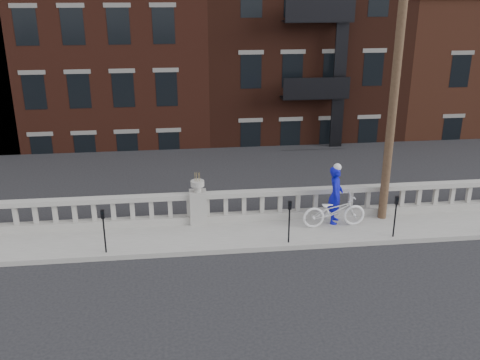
% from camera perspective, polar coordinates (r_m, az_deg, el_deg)
% --- Properties ---
extents(ground, '(120.00, 120.00, 0.00)m').
position_cam_1_polar(ground, '(14.46, -3.67, -11.56)').
color(ground, black).
rests_on(ground, ground).
extents(sidewalk, '(32.00, 2.20, 0.15)m').
position_cam_1_polar(sidewalk, '(17.05, -4.28, -6.06)').
color(sidewalk, gray).
rests_on(sidewalk, ground).
extents(balustrade, '(28.00, 0.34, 1.03)m').
position_cam_1_polar(balustrade, '(17.67, -4.49, -3.06)').
color(balustrade, gray).
rests_on(balustrade, sidewalk).
extents(planter_pedestal, '(0.55, 0.55, 1.76)m').
position_cam_1_polar(planter_pedestal, '(17.60, -4.50, -2.50)').
color(planter_pedestal, gray).
rests_on(planter_pedestal, sidewalk).
extents(lower_level, '(80.00, 44.00, 20.80)m').
position_cam_1_polar(lower_level, '(35.70, -5.11, 12.10)').
color(lower_level, '#605E59').
rests_on(lower_level, ground).
extents(utility_pole, '(1.60, 0.28, 10.00)m').
position_cam_1_polar(utility_pole, '(17.43, 16.39, 11.60)').
color(utility_pole, '#422D1E').
rests_on(utility_pole, sidewalk).
extents(parking_meter_a, '(0.10, 0.09, 1.36)m').
position_cam_1_polar(parking_meter_a, '(16.03, -14.34, -4.81)').
color(parking_meter_a, black).
rests_on(parking_meter_a, sidewalk).
extents(parking_meter_b, '(0.10, 0.09, 1.36)m').
position_cam_1_polar(parking_meter_b, '(16.20, 5.28, -3.95)').
color(parking_meter_b, black).
rests_on(parking_meter_b, sidewalk).
extents(parking_meter_c, '(0.10, 0.09, 1.36)m').
position_cam_1_polar(parking_meter_c, '(17.18, 16.26, -3.27)').
color(parking_meter_c, black).
rests_on(parking_meter_c, sidewalk).
extents(bicycle, '(2.08, 0.78, 1.08)m').
position_cam_1_polar(bicycle, '(17.60, 10.01, -3.25)').
color(bicycle, white).
rests_on(bicycle, sidewalk).
extents(cyclist, '(0.70, 0.83, 1.94)m').
position_cam_1_polar(cyclist, '(17.74, 10.16, -1.57)').
color(cyclist, '#0B0DAA').
rests_on(cyclist, sidewalk).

